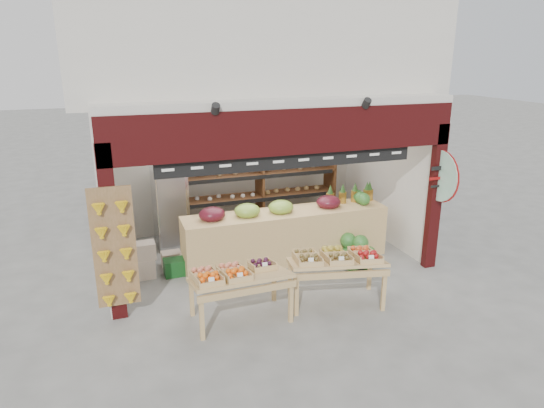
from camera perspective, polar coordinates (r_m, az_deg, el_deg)
The scene contains 11 objects.
ground at distance 9.18m, azimuth -0.25°, elevation -7.06°, with size 60.00×60.00×0.00m, color slate.
shop_structure at distance 9.89m, azimuth -3.48°, elevation 18.07°, with size 6.36×5.12×5.40m.
banana_board at distance 7.24m, azimuth -18.01°, elevation -5.27°, with size 0.60×0.15×1.80m.
gift_sign at distance 8.93m, azimuth 19.22°, elevation 3.14°, with size 0.04×0.93×0.92m.
back_shelving at distance 10.28m, azimuth -1.44°, elevation 3.15°, with size 3.34×0.55×2.03m.
refrigerator at distance 9.95m, azimuth -11.84°, elevation -0.46°, with size 0.63×0.63×1.63m, color silver.
cardboard_stack at distance 8.92m, azimuth -13.39°, elevation -6.66°, with size 0.96×0.69×0.65m.
mid_counter at distance 9.16m, azimuth 1.59°, elevation -3.53°, with size 3.88×0.78×1.20m.
display_table_left at distance 7.11m, azimuth -4.59°, elevation -8.37°, with size 1.46×0.84×0.94m.
display_table_right at distance 7.63m, azimuth 7.55°, elevation -6.42°, with size 1.61×1.12×0.95m.
watermelon_pile at distance 9.22m, azimuth 10.11°, elevation -5.86°, with size 0.80×0.75×0.57m.
Camera 1 is at (-2.72, -7.90, 3.80)m, focal length 32.00 mm.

